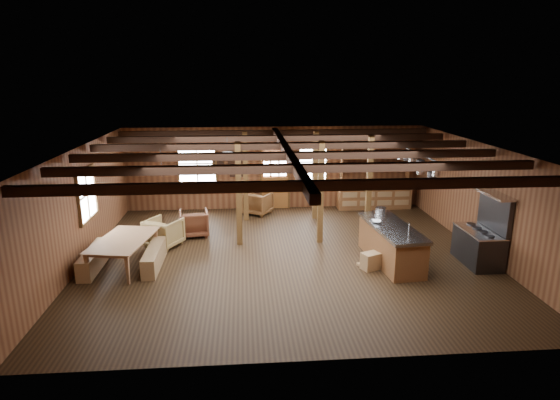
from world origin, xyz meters
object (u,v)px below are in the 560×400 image
object	(u,v)px
dining_table	(126,253)
armchair_a	(194,223)
kitchen_island	(391,244)
armchair_c	(164,232)
commercial_range	(481,240)
armchair_b	(258,203)

from	to	relation	value
dining_table	armchair_a	bearing A→B (deg)	-22.80
kitchen_island	armchair_c	world-z (taller)	kitchen_island
commercial_range	armchair_b	distance (m)	6.99
armchair_b	commercial_range	bearing A→B (deg)	169.44
armchair_a	armchair_c	bearing A→B (deg)	39.73
armchair_a	armchair_c	xyz separation A→B (m)	(-0.72, -0.80, 0.01)
kitchen_island	armchair_a	world-z (taller)	kitchen_island
kitchen_island	commercial_range	world-z (taller)	commercial_range
dining_table	armchair_a	distance (m)	2.59
kitchen_island	armchair_b	bearing A→B (deg)	120.37
kitchen_island	armchair_a	size ratio (longest dim) A/B	3.15
armchair_a	armchair_b	bearing A→B (deg)	-141.51
armchair_a	armchair_b	world-z (taller)	armchair_a
dining_table	armchair_b	size ratio (longest dim) A/B	2.49
armchair_a	armchair_c	distance (m)	1.08
dining_table	armchair_c	world-z (taller)	armchair_c
commercial_range	dining_table	xyz separation A→B (m)	(-8.55, 0.43, -0.24)
armchair_b	armchair_c	world-z (taller)	armchair_c
commercial_range	armchair_a	bearing A→B (deg)	159.98
commercial_range	armchair_c	bearing A→B (deg)	167.07
kitchen_island	dining_table	world-z (taller)	kitchen_island
kitchen_island	armchair_b	distance (m)	5.35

